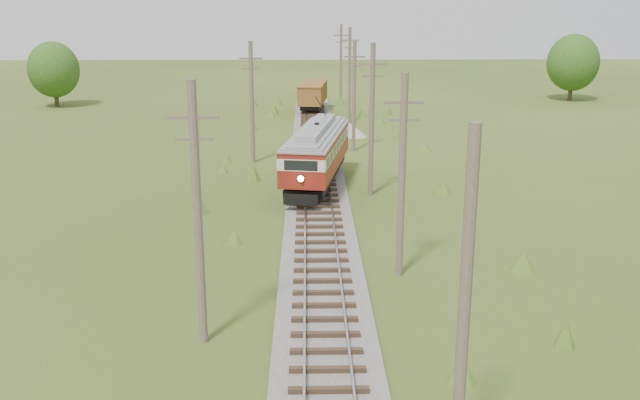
{
  "coord_description": "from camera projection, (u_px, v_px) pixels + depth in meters",
  "views": [
    {
      "loc": [
        -0.59,
        -10.41,
        11.41
      ],
      "look_at": [
        0.0,
        22.11,
        2.2
      ],
      "focal_mm": 40.0,
      "sensor_mm": 36.0,
      "label": 1
    }
  ],
  "objects": [
    {
      "name": "utility_pole_l_a",
      "position": [
        198.0,
        213.0,
        23.34
      ],
      "size": [
        1.6,
        0.3,
        9.0
      ],
      "color": "brown",
      "rests_on": "ground"
    },
    {
      "name": "gravel_pile",
      "position": [
        347.0,
        128.0,
        61.76
      ],
      "size": [
        3.54,
        3.75,
        1.29
      ],
      "color": "gray",
      "rests_on": "ground"
    },
    {
      "name": "utility_pole_r_5",
      "position": [
        349.0,
        74.0,
        66.78
      ],
      "size": [
        1.6,
        0.3,
        8.9
      ],
      "color": "brown",
      "rests_on": "ground"
    },
    {
      "name": "railbed_main",
      "position": [
        317.0,
        180.0,
        45.78
      ],
      "size": [
        3.6,
        96.0,
        0.57
      ],
      "color": "#605B54",
      "rests_on": "ground"
    },
    {
      "name": "utility_pole_r_6",
      "position": [
        341.0,
        63.0,
        79.31
      ],
      "size": [
        1.6,
        0.3,
        8.7
      ],
      "color": "brown",
      "rests_on": "ground"
    },
    {
      "name": "gondola",
      "position": [
        313.0,
        94.0,
        73.69
      ],
      "size": [
        3.25,
        7.7,
        2.48
      ],
      "rotation": [
        0.0,
        0.0,
        -0.11
      ],
      "color": "black",
      "rests_on": "ground"
    },
    {
      "name": "utility_pole_l_b",
      "position": [
        252.0,
        101.0,
        50.33
      ],
      "size": [
        1.6,
        0.3,
        8.6
      ],
      "color": "brown",
      "rests_on": "ground"
    },
    {
      "name": "streetcar",
      "position": [
        317.0,
        150.0,
        43.7
      ],
      "size": [
        4.54,
        11.65,
        5.26
      ],
      "rotation": [
        0.0,
        0.0,
        -0.17
      ],
      "color": "black",
      "rests_on": "ground"
    },
    {
      "name": "utility_pole_r_3",
      "position": [
        372.0,
        119.0,
        41.75
      ],
      "size": [
        1.6,
        0.3,
        9.0
      ],
      "color": "brown",
      "rests_on": "ground"
    },
    {
      "name": "utility_pole_r_1",
      "position": [
        464.0,
        307.0,
        16.79
      ],
      "size": [
        0.3,
        0.3,
        8.8
      ],
      "color": "brown",
      "rests_on": "ground"
    },
    {
      "name": "utility_pole_r_2",
      "position": [
        402.0,
        175.0,
        29.3
      ],
      "size": [
        1.6,
        0.3,
        8.6
      ],
      "color": "brown",
      "rests_on": "ground"
    },
    {
      "name": "tree_mid_b",
      "position": [
        573.0,
        63.0,
        81.74
      ],
      "size": [
        5.88,
        5.88,
        7.57
      ],
      "color": "#38281C",
      "rests_on": "ground"
    },
    {
      "name": "utility_pole_r_4",
      "position": [
        354.0,
        95.0,
        54.33
      ],
      "size": [
        1.6,
        0.3,
        8.4
      ],
      "color": "brown",
      "rests_on": "ground"
    },
    {
      "name": "tree_mid_a",
      "position": [
        54.0,
        70.0,
        76.96
      ],
      "size": [
        5.46,
        5.46,
        7.03
      ],
      "color": "#38281C",
      "rests_on": "ground"
    }
  ]
}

